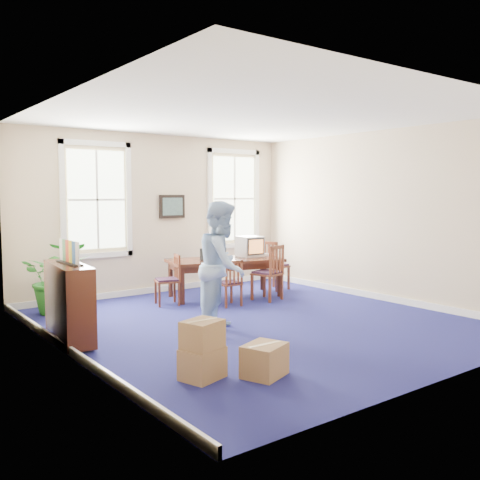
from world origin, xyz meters
TOP-DOWN VIEW (x-y plane):
  - floor at (0.00, 0.00)m, footprint 6.50×6.50m
  - ceiling at (0.00, 0.00)m, footprint 6.50×6.50m
  - wall_back at (0.00, 3.25)m, footprint 6.50×0.00m
  - wall_front at (0.00, -3.25)m, footprint 6.50×0.00m
  - wall_left at (-3.00, 0.00)m, footprint 0.00×6.50m
  - wall_right at (3.00, 0.00)m, footprint 0.00×6.50m
  - baseboard_back at (0.00, 3.22)m, footprint 6.00×0.04m
  - baseboard_left at (-2.97, 0.00)m, footprint 0.04×6.50m
  - baseboard_right at (2.97, 0.00)m, footprint 0.04×6.50m
  - window_left at (-1.30, 3.23)m, footprint 1.40×0.12m
  - window_right at (1.90, 3.23)m, footprint 1.40×0.12m
  - wall_picture at (0.30, 3.20)m, footprint 0.58×0.06m
  - conference_table at (0.80, 2.02)m, footprint 2.36×1.49m
  - crt_tv at (1.44, 2.07)m, footprint 0.47×0.51m
  - game_console at (1.74, 2.02)m, footprint 0.18×0.22m
  - equipment_bag at (0.55, 2.07)m, footprint 0.51×0.40m
  - chair_near_left at (0.35, 1.27)m, footprint 0.39×0.39m
  - chair_near_right at (1.24, 1.27)m, footprint 0.58×0.58m
  - chair_end_left at (-0.49, 2.02)m, footprint 0.51×0.51m
  - chair_end_right at (2.09, 2.02)m, footprint 0.54×0.54m
  - man at (-0.70, -0.03)m, footprint 1.18×1.16m
  - credenza at (-2.75, 0.67)m, footprint 0.51×1.36m
  - brochure_rack at (-2.73, 0.67)m, footprint 0.27×0.79m
  - potted_plant at (-2.30, 2.52)m, footprint 1.34×1.25m
  - cardboard_boxes at (-1.92, -1.56)m, footprint 1.56×1.56m

SIDE VIEW (x-z plane):
  - floor at x=0.00m, z-range 0.00..0.00m
  - baseboard_back at x=0.00m, z-range 0.00..0.12m
  - baseboard_left at x=-2.97m, z-range 0.00..0.12m
  - baseboard_right at x=2.97m, z-range 0.00..0.12m
  - cardboard_boxes at x=-1.92m, z-range 0.00..0.68m
  - conference_table at x=0.80m, z-range 0.00..0.74m
  - chair_near_left at x=0.35m, z-range 0.00..0.84m
  - chair_end_left at x=-0.49m, z-range 0.00..0.91m
  - chair_end_right at x=2.09m, z-range 0.00..1.03m
  - credenza at x=-2.75m, z-range 0.00..1.04m
  - chair_near_right at x=1.24m, z-range 0.00..1.05m
  - potted_plant at x=-2.30m, z-range 0.00..1.22m
  - game_console at x=1.74m, z-range 0.74..0.80m
  - equipment_bag at x=0.55m, z-range 0.74..0.97m
  - crt_tv at x=1.44m, z-range 0.74..1.15m
  - man at x=-0.70m, z-range 0.00..1.91m
  - brochure_rack at x=-2.73m, z-range 1.04..1.39m
  - wall_back at x=0.00m, z-range -1.65..4.85m
  - wall_front at x=0.00m, z-range -1.65..4.85m
  - wall_left at x=-3.00m, z-range -1.65..4.85m
  - wall_right at x=3.00m, z-range -1.65..4.85m
  - wall_picture at x=0.30m, z-range 1.51..1.99m
  - window_left at x=-1.30m, z-range 0.80..3.00m
  - window_right at x=1.90m, z-range 0.80..3.00m
  - ceiling at x=0.00m, z-range 3.20..3.20m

